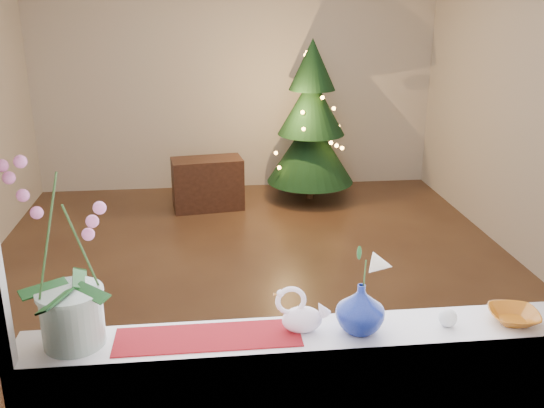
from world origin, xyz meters
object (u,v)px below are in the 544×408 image
Objects in this scene: blue_vase at (361,305)px; paperweight at (448,318)px; orchid_pot at (65,255)px; xmas_tree at (311,121)px; side_table at (208,184)px; amber_dish at (513,317)px; swan at (302,310)px.

paperweight is at bearing -0.54° from blue_vase.
orchid_pot reaches higher than paperweight.
orchid_pot is at bearing 178.62° from paperweight.
blue_vase is at bearing -1.65° from orchid_pot.
side_table is at bearing -169.15° from xmas_tree.
amber_dish is at bearing -1.07° from orchid_pot.
side_table is at bearing 82.87° from orchid_pot.
paperweight reaches higher than amber_dish.
xmas_tree is (0.79, 4.31, -0.15)m from swan.
amber_dish is 0.23× the size of side_table.
amber_dish reaches higher than side_table.
orchid_pot reaches higher than swan.
xmas_tree is 2.40× the size of side_table.
paperweight is (0.35, -0.00, -0.08)m from blue_vase.
blue_vase is 0.36m from paperweight.
orchid_pot is 0.41× the size of xmas_tree.
orchid_pot is 4.62m from xmas_tree.
blue_vase reaches higher than side_table.
xmas_tree reaches higher than side_table.
xmas_tree reaches higher than paperweight.
swan is 4.38m from xmas_tree.
paperweight is 0.10× the size of side_table.
blue_vase is 3.12× the size of paperweight.
blue_vase is 1.37× the size of amber_dish.
blue_vase is at bearing -97.47° from xmas_tree.
swan is at bearing -100.36° from xmas_tree.
orchid_pot is 4.35× the size of amber_dish.
amber_dish is (0.62, -0.00, -0.09)m from blue_vase.
paperweight reaches higher than side_table.
xmas_tree is at bearing 74.54° from swan.
side_table is (0.51, 4.08, -1.01)m from orchid_pot.
blue_vase reaches higher than amber_dish.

